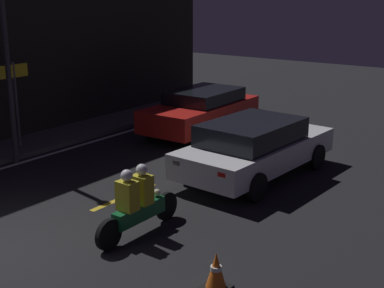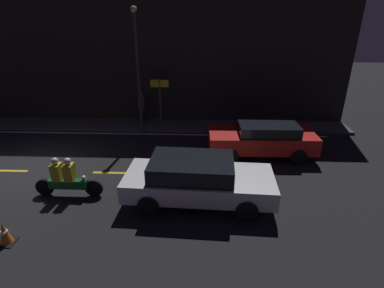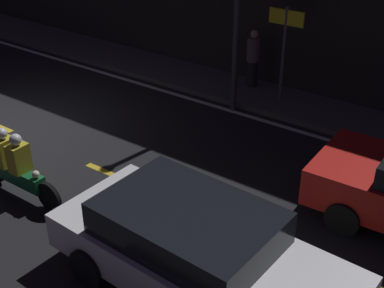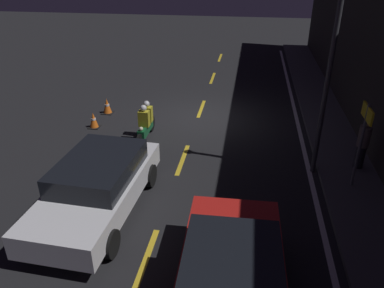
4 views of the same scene
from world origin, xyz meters
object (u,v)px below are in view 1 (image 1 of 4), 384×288
Objects in this scene: shop_sign at (15,88)px; sedan_white at (255,146)px; street_lamp at (5,40)px; motorcycle at (137,203)px; traffic_cone_mid at (216,271)px; taxi_red at (201,110)px.

sedan_white is at bearing -72.86° from shop_sign.
motorcycle is at bearing -103.69° from street_lamp.
traffic_cone_mid is 0.25× the size of shop_sign.
street_lamp is at bearing 76.27° from motorcycle.
taxi_red is 7.23× the size of traffic_cone_mid.
traffic_cone_mid is (-0.68, -2.24, -0.34)m from motorcycle.
street_lamp is (-5.46, 2.16, 2.47)m from taxi_red.
taxi_red is 5.69m from shop_sign.
taxi_red reaches higher than traffic_cone_mid.
motorcycle is 6.96m from shop_sign.
taxi_red is 9.39m from traffic_cone_mid.
taxi_red is at bearing 26.50° from motorcycle.
motorcycle is 0.91× the size of shop_sign.
motorcycle is 0.38× the size of street_lamp.
sedan_white is 1.95× the size of shop_sign.
shop_sign reaches higher than taxi_red.
motorcycle is at bearing 25.15° from taxi_red.
street_lamp is at bearing -23.03° from taxi_red.
street_lamp reaches higher than sedan_white.
street_lamp is (2.04, 7.80, 2.94)m from traffic_cone_mid.
sedan_white is 2.13× the size of motorcycle.
street_lamp is at bearing 75.38° from traffic_cone_mid.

